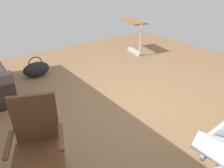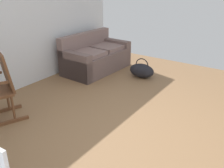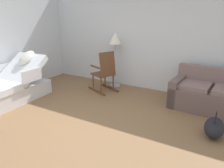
{
  "view_description": "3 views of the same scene",
  "coord_description": "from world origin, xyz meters",
  "views": [
    {
      "loc": [
        -2.54,
        2.35,
        2.09
      ],
      "look_at": [
        -0.25,
        0.67,
        0.65
      ],
      "focal_mm": 37.37,
      "sensor_mm": 36.0,
      "label": 1
    },
    {
      "loc": [
        -2.54,
        -1.43,
        2.04
      ],
      "look_at": [
        0.2,
        0.47,
        0.61
      ],
      "focal_mm": 40.11,
      "sensor_mm": 36.0,
      "label": 2
    },
    {
      "loc": [
        2.24,
        -2.75,
        2.0
      ],
      "look_at": [
        0.25,
        0.65,
        0.71
      ],
      "focal_mm": 35.58,
      "sensor_mm": 36.0,
      "label": 3
    }
  ],
  "objects": [
    {
      "name": "rocking_chair",
      "position": [
        -0.69,
        1.89,
        0.5
      ],
      "size": [
        0.88,
        0.73,
        1.05
      ],
      "color": "brown",
      "rests_on": "ground"
    },
    {
      "name": "duffel_bag",
      "position": [
        2.06,
        0.96,
        0.15
      ],
      "size": [
        0.35,
        0.58,
        0.43
      ],
      "color": "black",
      "rests_on": "ground"
    },
    {
      "name": "floor_lamp",
      "position": [
        -0.67,
        2.4,
        1.23
      ],
      "size": [
        0.34,
        0.34,
        1.48
      ],
      "color": "#B2B5BA",
      "rests_on": "ground"
    },
    {
      "name": "back_wall",
      "position": [
        0.0,
        2.7,
        1.35
      ],
      "size": [
        5.88,
        0.1,
        2.7
      ],
      "primitive_type": "cube",
      "color": "silver",
      "rests_on": "ground"
    },
    {
      "name": "ground_plane",
      "position": [
        0.0,
        0.0,
        0.0
      ],
      "size": [
        7.1,
        7.1,
        0.0
      ],
      "primitive_type": "plane",
      "color": "olive"
    },
    {
      "name": "hospital_bed",
      "position": [
        -2.21,
        0.12,
        0.31
      ],
      "size": [
        1.09,
        2.11,
        1.11
      ],
      "color": "silver",
      "rests_on": "ground"
    },
    {
      "name": "couch",
      "position": [
        1.84,
        2.07,
        0.31
      ],
      "size": [
        1.63,
        0.92,
        0.85
      ],
      "color": "#68534F",
      "rests_on": "ground"
    }
  ]
}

